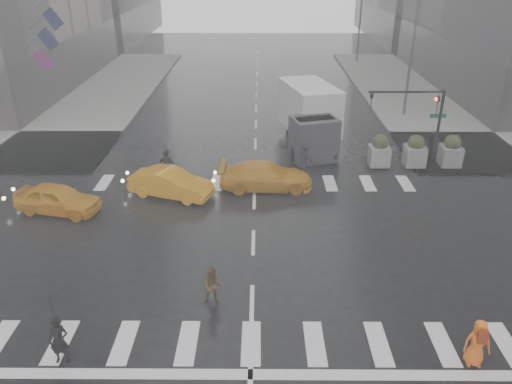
{
  "coord_description": "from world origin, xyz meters",
  "views": [
    {
      "loc": [
        0.23,
        -18.02,
        11.08
      ],
      "look_at": [
        0.1,
        2.0,
        1.4
      ],
      "focal_mm": 35.0,
      "sensor_mm": 36.0,
      "label": 1
    }
  ],
  "objects_px": {
    "traffic_signal_pole": "(422,114)",
    "taxi_mid": "(171,183)",
    "taxi_front": "(57,199)",
    "pedestrian_orange": "(478,343)",
    "box_truck": "(310,116)",
    "pedestrian_brown": "(213,286)"
  },
  "relations": [
    {
      "from": "taxi_front",
      "to": "taxi_mid",
      "type": "relative_size",
      "value": 0.96
    },
    {
      "from": "taxi_mid",
      "to": "box_truck",
      "type": "relative_size",
      "value": 0.61
    },
    {
      "from": "pedestrian_orange",
      "to": "taxi_front",
      "type": "height_order",
      "value": "pedestrian_orange"
    },
    {
      "from": "taxi_mid",
      "to": "pedestrian_orange",
      "type": "bearing_deg",
      "value": -117.09
    },
    {
      "from": "taxi_front",
      "to": "taxi_mid",
      "type": "distance_m",
      "value": 5.31
    },
    {
      "from": "taxi_mid",
      "to": "pedestrian_brown",
      "type": "bearing_deg",
      "value": -142.47
    },
    {
      "from": "pedestrian_orange",
      "to": "box_truck",
      "type": "bearing_deg",
      "value": 108.28
    },
    {
      "from": "traffic_signal_pole",
      "to": "box_truck",
      "type": "distance_m",
      "value": 6.82
    },
    {
      "from": "pedestrian_brown",
      "to": "taxi_front",
      "type": "distance_m",
      "value": 10.31
    },
    {
      "from": "taxi_front",
      "to": "box_truck",
      "type": "distance_m",
      "value": 15.47
    },
    {
      "from": "traffic_signal_pole",
      "to": "taxi_mid",
      "type": "height_order",
      "value": "traffic_signal_pole"
    },
    {
      "from": "pedestrian_orange",
      "to": "traffic_signal_pole",
      "type": "bearing_deg",
      "value": 89.17
    },
    {
      "from": "taxi_front",
      "to": "pedestrian_brown",
      "type": "bearing_deg",
      "value": -117.77
    },
    {
      "from": "pedestrian_orange",
      "to": "taxi_mid",
      "type": "xyz_separation_m",
      "value": [
        -10.79,
        11.24,
        -0.1
      ]
    },
    {
      "from": "traffic_signal_pole",
      "to": "pedestrian_orange",
      "type": "xyz_separation_m",
      "value": [
        -2.37,
        -14.81,
        -2.43
      ]
    },
    {
      "from": "pedestrian_brown",
      "to": "box_truck",
      "type": "distance_m",
      "value": 16.39
    },
    {
      "from": "pedestrian_brown",
      "to": "taxi_front",
      "type": "height_order",
      "value": "pedestrian_brown"
    },
    {
      "from": "traffic_signal_pole",
      "to": "box_truck",
      "type": "relative_size",
      "value": 0.65
    },
    {
      "from": "pedestrian_brown",
      "to": "taxi_front",
      "type": "relative_size",
      "value": 0.35
    },
    {
      "from": "pedestrian_brown",
      "to": "box_truck",
      "type": "xyz_separation_m",
      "value": [
        4.72,
        15.65,
        1.25
      ]
    },
    {
      "from": "pedestrian_brown",
      "to": "taxi_front",
      "type": "bearing_deg",
      "value": 141.44
    },
    {
      "from": "taxi_mid",
      "to": "box_truck",
      "type": "distance_m",
      "value": 10.51
    }
  ]
}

